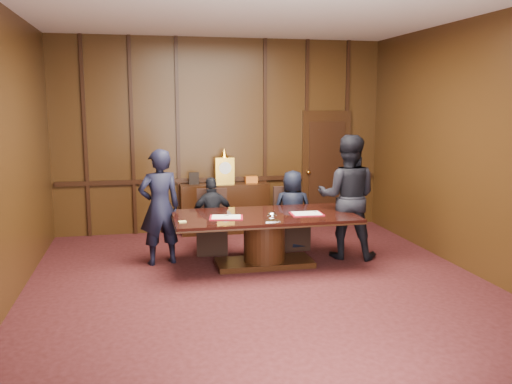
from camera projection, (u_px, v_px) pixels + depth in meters
room at (268, 154)px, 6.67m from camera, size 7.00×7.04×3.50m
sideboard at (225, 206)px, 9.87m from camera, size 1.60×0.45×1.54m
conference_table at (264, 231)px, 7.83m from camera, size 2.62×1.32×0.76m
folder_left at (226, 217)px, 7.56m from camera, size 0.51×0.40×0.02m
folder_right at (307, 214)px, 7.81m from camera, size 0.48×0.35×0.02m
inkstand at (272, 217)px, 7.35m from camera, size 0.20×0.14×0.12m
notepad at (182, 222)px, 7.29m from camera, size 0.11×0.09×0.01m
chair_left at (212, 234)px, 8.58m from camera, size 0.54×0.54×0.99m
chair_right at (291, 230)px, 8.85m from camera, size 0.52×0.52×0.99m
signatory_left at (212, 216)px, 8.46m from camera, size 0.74×0.38×1.21m
signatory_right at (293, 210)px, 8.72m from camera, size 0.70×0.53×1.29m
witness_left at (160, 207)px, 7.88m from camera, size 0.70×0.55×1.70m
witness_right at (347, 197)px, 8.21m from camera, size 1.12×1.01×1.88m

